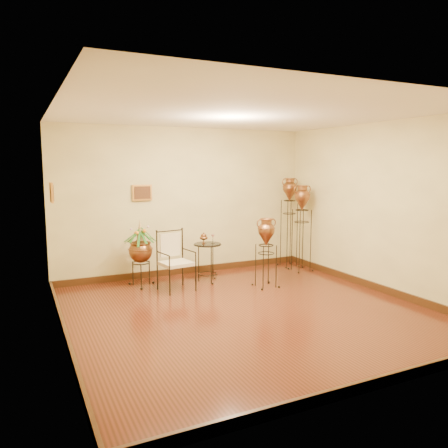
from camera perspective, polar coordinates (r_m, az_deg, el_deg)
name	(u,v)px	position (r m, az deg, el deg)	size (l,w,h in m)	color
ground	(247,311)	(6.45, 3.02, -11.28)	(5.00, 5.00, 0.00)	#5C2415
room_shell	(247,191)	(6.11, 3.05, 4.29)	(5.02, 5.02, 2.81)	beige
amphora_tall	(289,221)	(9.13, 8.51, 0.38)	(0.41, 0.41, 1.86)	black
amphora_mid	(302,227)	(8.78, 10.10, -0.43)	(0.51, 0.51, 1.73)	black
amphora_short	(266,252)	(7.56, 5.51, -3.70)	(0.46, 0.46, 1.22)	black
planter_urn	(141,248)	(7.69, -10.85, -3.12)	(0.76, 0.76, 1.20)	black
armchair	(176,261)	(7.37, -6.25, -4.82)	(0.64, 0.61, 1.00)	black
side_table	(208,262)	(7.91, -2.16, -4.94)	(0.63, 0.63, 0.88)	black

